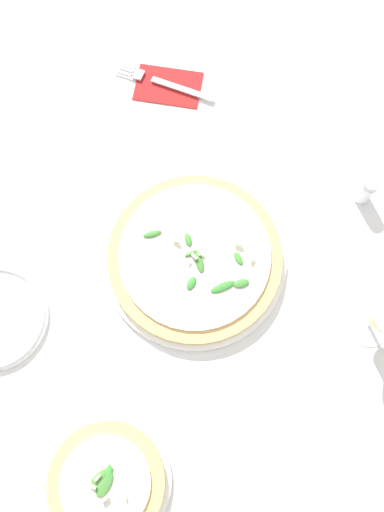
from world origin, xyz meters
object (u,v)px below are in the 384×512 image
at_px(pizza_personal_side, 107,482).
at_px(fork, 164,83).
at_px(pizza_arugula_main, 192,258).
at_px(shaker_pepper, 366,190).

relative_size(pizza_personal_side, fork, 0.98).
bearing_deg(fork, pizza_arugula_main, 119.79).
xyz_separation_m(fork, shaker_pepper, (-0.41, 0.21, 0.03)).
bearing_deg(pizza_personal_side, fork, -89.78).
distance_m(pizza_personal_side, shaker_pepper, 0.69).
distance_m(fork, shaker_pepper, 0.46).
bearing_deg(shaker_pepper, pizza_personal_side, 53.70).
xyz_separation_m(pizza_personal_side, fork, (0.00, -0.77, -0.01)).
bearing_deg(shaker_pepper, pizza_arugula_main, 27.73).
relative_size(pizza_arugula_main, shaker_pepper, 5.11).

